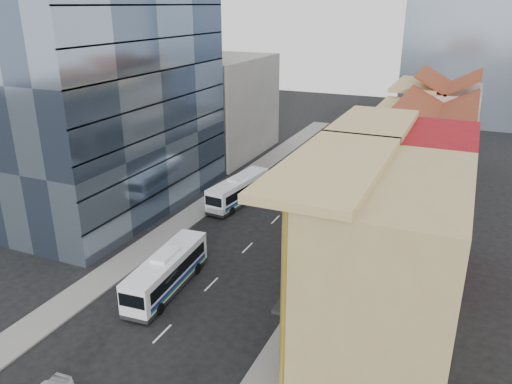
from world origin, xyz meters
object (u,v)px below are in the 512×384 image
at_px(office_tower, 111,68).
at_px(bus_right, 316,229).
at_px(shophouse_tan, 389,271).
at_px(bus_left_near, 167,271).
at_px(bus_left_far, 239,190).

relative_size(office_tower, bus_right, 3.16).
bearing_deg(bus_right, shophouse_tan, -54.67).
distance_m(bus_left_near, bus_right, 14.78).
relative_size(bus_left_near, bus_left_far, 1.00).
bearing_deg(office_tower, bus_left_far, 26.06).
bearing_deg(shophouse_tan, bus_right, 122.64).
bearing_deg(shophouse_tan, office_tower, 155.70).
height_order(shophouse_tan, bus_right, shophouse_tan).
distance_m(office_tower, bus_left_near, 23.44).
height_order(office_tower, bus_left_near, office_tower).
height_order(office_tower, bus_left_far, office_tower).
bearing_deg(bus_right, bus_left_far, 152.68).
height_order(bus_left_near, bus_left_far, bus_left_far).
relative_size(shophouse_tan, bus_left_far, 1.40).
bearing_deg(bus_left_near, shophouse_tan, -7.90).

